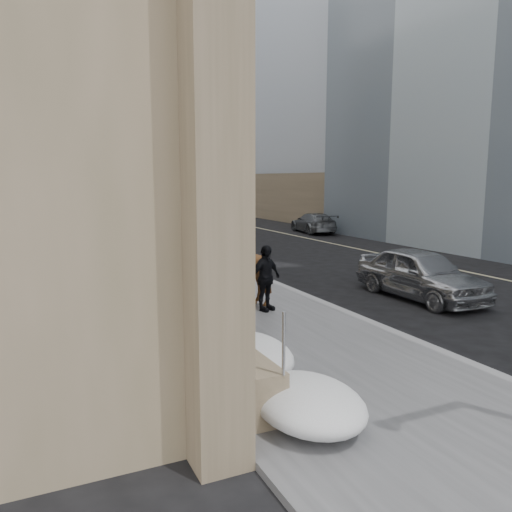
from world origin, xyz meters
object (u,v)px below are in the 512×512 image
(pedestrian, at_px, (265,278))
(mounted_horse_left, at_px, (221,289))
(car_grey, at_px, (313,223))
(car_silver, at_px, (420,274))
(mounted_horse_right, at_px, (231,266))

(pedestrian, bearing_deg, mounted_horse_left, -162.51)
(pedestrian, distance_m, car_grey, 20.56)
(mounted_horse_left, bearing_deg, pedestrian, -150.95)
(car_grey, bearing_deg, car_silver, 77.66)
(pedestrian, xyz_separation_m, car_silver, (5.02, -0.30, -0.23))
(car_silver, bearing_deg, pedestrian, 176.76)
(pedestrian, height_order, car_silver, pedestrian)
(mounted_horse_right, bearing_deg, car_grey, -142.85)
(mounted_horse_left, relative_size, pedestrian, 1.49)
(mounted_horse_right, relative_size, pedestrian, 1.50)
(mounted_horse_left, distance_m, car_grey, 22.69)
(mounted_horse_left, height_order, mounted_horse_right, mounted_horse_right)
(mounted_horse_right, distance_m, car_silver, 5.76)
(mounted_horse_right, height_order, pedestrian, mounted_horse_right)
(mounted_horse_right, distance_m, car_grey, 20.09)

